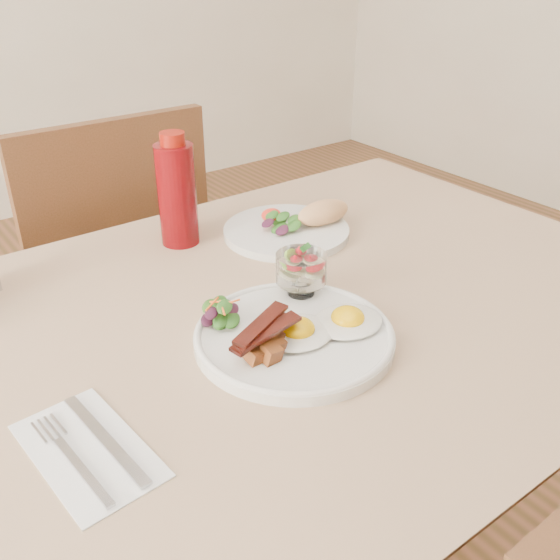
# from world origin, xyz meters

# --- Properties ---
(table) EXTENTS (1.33, 0.88, 0.75)m
(table) POSITION_xyz_m (0.00, 0.00, 0.66)
(table) COLOR brown
(table) RESTS_ON ground
(chair_far) EXTENTS (0.42, 0.42, 0.93)m
(chair_far) POSITION_xyz_m (0.00, 0.66, 0.52)
(chair_far) COLOR brown
(chair_far) RESTS_ON ground
(main_plate) EXTENTS (0.28, 0.28, 0.02)m
(main_plate) POSITION_xyz_m (-0.02, -0.08, 0.76)
(main_plate) COLOR silver
(main_plate) RESTS_ON table
(fried_eggs) EXTENTS (0.21, 0.14, 0.03)m
(fried_eggs) POSITION_xyz_m (0.02, -0.10, 0.78)
(fried_eggs) COLOR silver
(fried_eggs) RESTS_ON main_plate
(bacon_potato_pile) EXTENTS (0.11, 0.07, 0.04)m
(bacon_potato_pile) POSITION_xyz_m (-0.08, -0.10, 0.79)
(bacon_potato_pile) COLOR brown
(bacon_potato_pile) RESTS_ON main_plate
(side_salad) EXTENTS (0.06, 0.06, 0.04)m
(side_salad) POSITION_xyz_m (-0.08, -0.00, 0.78)
(side_salad) COLOR #204A13
(side_salad) RESTS_ON main_plate
(fruit_cup) EXTENTS (0.08, 0.08, 0.08)m
(fruit_cup) POSITION_xyz_m (0.06, -0.00, 0.81)
(fruit_cup) COLOR white
(fruit_cup) RESTS_ON main_plate
(second_plate) EXTENTS (0.25, 0.24, 0.06)m
(second_plate) POSITION_xyz_m (0.21, 0.20, 0.77)
(second_plate) COLOR silver
(second_plate) RESTS_ON table
(ketchup_bottle) EXTENTS (0.09, 0.09, 0.21)m
(ketchup_bottle) POSITION_xyz_m (0.02, 0.30, 0.85)
(ketchup_bottle) COLOR #560408
(ketchup_bottle) RESTS_ON table
(hot_sauce_bottle) EXTENTS (0.05, 0.05, 0.14)m
(hot_sauce_bottle) POSITION_xyz_m (0.02, 0.33, 0.82)
(hot_sauce_bottle) COLOR #560408
(hot_sauce_bottle) RESTS_ON table
(napkin_cutlery) EXTENTS (0.12, 0.20, 0.01)m
(napkin_cutlery) POSITION_xyz_m (-0.33, -0.12, 0.75)
(napkin_cutlery) COLOR white
(napkin_cutlery) RESTS_ON table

